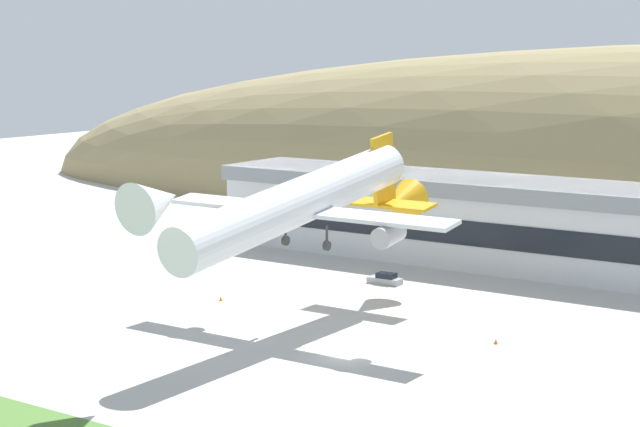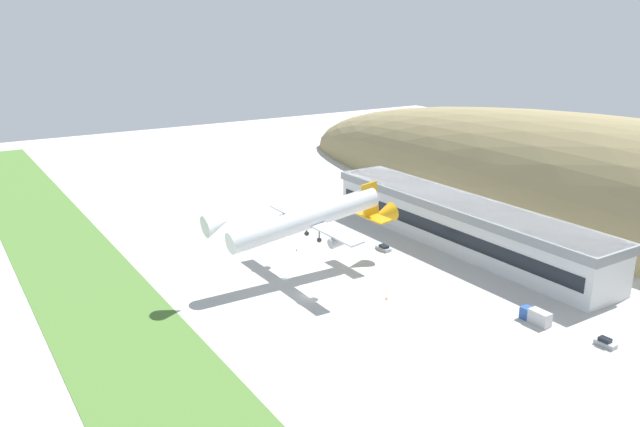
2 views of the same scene
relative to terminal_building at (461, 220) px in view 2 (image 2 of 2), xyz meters
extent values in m
plane|color=#B7B5AF|center=(5.95, -51.12, -7.02)|extent=(475.20, 475.20, 0.00)
cube|color=#4C7533|center=(5.95, -91.16, -6.98)|extent=(427.68, 25.07, 0.08)
cube|color=silver|center=(0.00, 0.02, -0.83)|extent=(89.09, 14.60, 12.38)
cube|color=gray|center=(0.00, 0.02, 4.24)|extent=(90.29, 15.80, 2.23)
cube|color=black|center=(0.00, -7.33, -1.45)|extent=(85.52, 0.16, 3.47)
cylinder|color=silver|center=(-3.62, -46.19, 7.35)|extent=(4.99, 38.87, 9.71)
cone|color=silver|center=(-3.62, -68.04, 10.07)|extent=(4.89, 6.05, 5.53)
cone|color=orange|center=(-3.62, -23.84, 4.57)|extent=(4.89, 7.04, 5.65)
cube|color=orange|center=(-3.62, -27.80, 9.24)|extent=(0.50, 5.49, 8.84)
cube|color=orange|center=(-3.62, -27.55, 5.03)|extent=(12.97, 3.51, 0.79)
cube|color=silver|center=(-3.62, -44.27, 6.24)|extent=(35.87, 3.63, 0.89)
cylinder|color=#9E9EA3|center=(-14.38, -44.81, 4.76)|extent=(2.30, 3.86, 2.73)
cylinder|color=#9E9EA3|center=(7.14, -44.81, 4.76)|extent=(2.30, 3.86, 2.73)
cylinder|color=#2D2D2D|center=(-6.36, -44.27, 3.77)|extent=(0.28, 0.28, 2.20)
cylinder|color=#2D2D2D|center=(-6.36, -44.27, 2.67)|extent=(0.45, 1.10, 1.10)
cylinder|color=#2D2D2D|center=(-0.88, -44.27, 3.77)|extent=(0.28, 0.28, 2.20)
cylinder|color=#2D2D2D|center=(-0.88, -44.27, 2.67)|extent=(0.45, 1.10, 1.10)
cylinder|color=#2D2D2D|center=(-3.62, -59.58, 5.79)|extent=(0.22, 0.22, 1.98)
cylinder|color=#2D2D2D|center=(-3.62, -59.58, 4.80)|extent=(0.30, 0.82, 0.82)
cube|color=#999EA3|center=(54.42, -16.58, -6.58)|extent=(3.89, 1.88, 0.89)
cube|color=black|center=(54.23, -16.58, -5.77)|extent=(2.16, 1.56, 0.73)
cube|color=#999EA3|center=(-8.05, -19.60, -6.61)|extent=(4.57, 2.00, 0.82)
cube|color=black|center=(-7.82, -19.59, -5.87)|extent=(2.53, 1.66, 0.67)
cube|color=#264C99|center=(38.89, -19.79, -5.77)|extent=(2.05, 2.23, 2.50)
cube|color=black|center=(37.84, -19.80, -5.32)|extent=(0.10, 1.88, 1.10)
cube|color=#B7B7BC|center=(42.06, -19.77, -5.58)|extent=(4.33, 2.25, 2.89)
cube|color=orange|center=(-19.93, -39.17, -7.01)|extent=(0.52, 0.52, 0.03)
cone|color=orange|center=(-19.93, -39.17, -6.72)|extent=(0.40, 0.40, 0.55)
cube|color=orange|center=(16.35, -38.00, -7.01)|extent=(0.52, 0.52, 0.03)
cone|color=orange|center=(16.35, -38.00, -6.72)|extent=(0.40, 0.40, 0.55)
camera|label=1|loc=(61.85, -138.74, 23.89)|focal=60.00mm
camera|label=2|loc=(112.75, -116.96, 50.51)|focal=35.00mm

